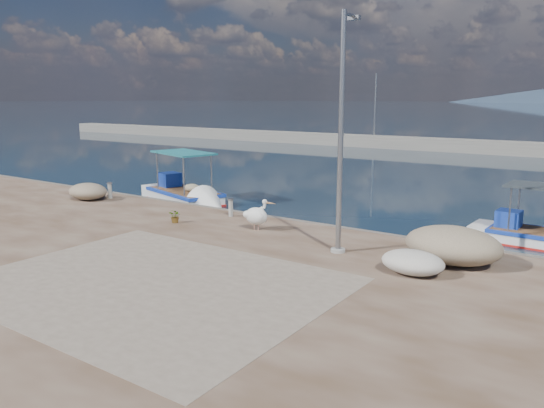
{
  "coord_description": "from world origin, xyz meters",
  "views": [
    {
      "loc": [
        10.69,
        -11.74,
        5.1
      ],
      "look_at": [
        0.0,
        3.8,
        1.3
      ],
      "focal_mm": 35.0,
      "sensor_mm": 36.0,
      "label": 1
    }
  ],
  "objects_px": {
    "lamp_post": "(341,143)",
    "bollard_near": "(231,207)",
    "boat_left": "(184,197)",
    "pelican": "(257,216)"
  },
  "relations": [
    {
      "from": "pelican",
      "to": "lamp_post",
      "type": "height_order",
      "value": "lamp_post"
    },
    {
      "from": "boat_left",
      "to": "pelican",
      "type": "xyz_separation_m",
      "value": [
        7.54,
        -4.18,
        0.8
      ]
    },
    {
      "from": "boat_left",
      "to": "bollard_near",
      "type": "distance_m",
      "value": 6.19
    },
    {
      "from": "bollard_near",
      "to": "pelican",
      "type": "bearing_deg",
      "value": -29.35
    },
    {
      "from": "lamp_post",
      "to": "bollard_near",
      "type": "relative_size",
      "value": 9.74
    },
    {
      "from": "lamp_post",
      "to": "bollard_near",
      "type": "height_order",
      "value": "lamp_post"
    },
    {
      "from": "boat_left",
      "to": "bollard_near",
      "type": "bearing_deg",
      "value": -12.17
    },
    {
      "from": "lamp_post",
      "to": "bollard_near",
      "type": "distance_m",
      "value": 6.74
    },
    {
      "from": "lamp_post",
      "to": "bollard_near",
      "type": "xyz_separation_m",
      "value": [
        -5.76,
        1.96,
        -2.91
      ]
    },
    {
      "from": "boat_left",
      "to": "pelican",
      "type": "height_order",
      "value": "boat_left"
    }
  ]
}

